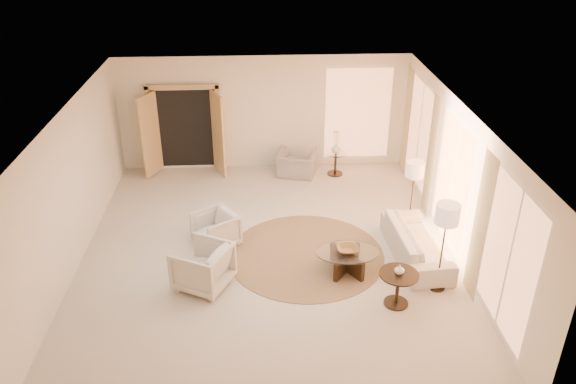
{
  "coord_description": "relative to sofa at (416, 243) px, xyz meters",
  "views": [
    {
      "loc": [
        -0.1,
        -8.96,
        5.99
      ],
      "look_at": [
        0.4,
        0.4,
        1.1
      ],
      "focal_mm": 35.0,
      "sensor_mm": 36.0,
      "label": 1
    }
  ],
  "objects": [
    {
      "name": "curtains_right",
      "position": [
        0.63,
        1.26,
        0.99
      ],
      "size": [
        0.06,
        5.2,
        2.6
      ],
      "primitive_type": null,
      "color": "tan",
      "rests_on": "room"
    },
    {
      "name": "armchair_left",
      "position": [
        -3.77,
        0.62,
        0.07
      ],
      "size": [
        0.98,
        0.99,
        0.75
      ],
      "primitive_type": "imported",
      "rotation": [
        0.0,
        0.0,
        -0.98
      ],
      "color": "beige",
      "rests_on": "room"
    },
    {
      "name": "window_back_corner",
      "position": [
        -0.47,
        4.21,
        1.04
      ],
      "size": [
        1.7,
        0.1,
        2.4
      ],
      "primitive_type": null,
      "color": "#F49961",
      "rests_on": "room"
    },
    {
      "name": "side_table",
      "position": [
        -1.05,
        3.66,
        0.04
      ],
      "size": [
        0.49,
        0.49,
        0.57
      ],
      "rotation": [
        0.0,
        0.0,
        0.12
      ],
      "color": "#2E2317",
      "rests_on": "room"
    },
    {
      "name": "windows_right",
      "position": [
        0.68,
        0.36,
        1.04
      ],
      "size": [
        0.1,
        6.4,
        2.4
      ],
      "primitive_type": null,
      "color": "#F49961",
      "rests_on": "room"
    },
    {
      "name": "end_table",
      "position": [
        -0.67,
        -1.36,
        0.11
      ],
      "size": [
        0.65,
        0.65,
        0.61
      ],
      "rotation": [
        0.0,
        0.0,
        -0.04
      ],
      "color": "black",
      "rests_on": "room"
    },
    {
      "name": "accent_chair",
      "position": [
        -2.01,
        3.66,
        0.1
      ],
      "size": [
        1.04,
        0.81,
        0.8
      ],
      "primitive_type": "imported",
      "rotation": [
        0.0,
        0.0,
        2.89
      ],
      "color": "gray",
      "rests_on": "room"
    },
    {
      "name": "bowl",
      "position": [
        -1.36,
        -0.39,
        0.16
      ],
      "size": [
        0.39,
        0.39,
        0.09
      ],
      "primitive_type": "imported",
      "rotation": [
        0.0,
        0.0,
        0.03
      ],
      "color": "brown",
      "rests_on": "coffee_table"
    },
    {
      "name": "coffee_table",
      "position": [
        -1.36,
        -0.39,
        -0.04
      ],
      "size": [
        1.17,
        1.17,
        0.42
      ],
      "rotation": [
        0.0,
        0.0,
        -0.03
      ],
      "color": "black",
      "rests_on": "room"
    },
    {
      "name": "side_vase",
      "position": [
        -1.05,
        3.66,
        0.38
      ],
      "size": [
        0.28,
        0.28,
        0.23
      ],
      "primitive_type": "imported",
      "rotation": [
        0.0,
        0.0,
        -0.27
      ],
      "color": "silver",
      "rests_on": "side_table"
    },
    {
      "name": "floor_lamp_far",
      "position": [
        0.13,
        -0.98,
        1.1
      ],
      "size": [
        0.4,
        0.4,
        1.65
      ],
      "rotation": [
        0.0,
        0.0,
        -0.23
      ],
      "color": "#2E2317",
      "rests_on": "room"
    },
    {
      "name": "room",
      "position": [
        -2.77,
        0.26,
        1.09
      ],
      "size": [
        7.04,
        8.04,
        2.83
      ],
      "color": "beige",
      "rests_on": "ground"
    },
    {
      "name": "floor_lamp_near",
      "position": [
        0.13,
        1.04,
        0.96
      ],
      "size": [
        0.36,
        0.36,
        1.49
      ],
      "rotation": [
        0.0,
        0.0,
        -0.08
      ],
      "color": "#2E2317",
      "rests_on": "room"
    },
    {
      "name": "armchair_right",
      "position": [
        -3.91,
        -0.68,
        0.13
      ],
      "size": [
        1.1,
        1.12,
        0.87
      ],
      "primitive_type": "imported",
      "rotation": [
        0.0,
        0.0,
        -2.04
      ],
      "color": "beige",
      "rests_on": "room"
    },
    {
      "name": "french_doors",
      "position": [
        -4.67,
        4.08,
        0.76
      ],
      "size": [
        1.95,
        0.66,
        2.16
      ],
      "color": "tan",
      "rests_on": "room"
    },
    {
      "name": "area_rug",
      "position": [
        -2.05,
        0.16,
        -0.3
      ],
      "size": [
        3.1,
        3.1,
        0.01
      ],
      "primitive_type": "cylinder",
      "rotation": [
        0.0,
        0.0,
        -0.05
      ],
      "color": "#49341F",
      "rests_on": "room"
    },
    {
      "name": "end_vase",
      "position": [
        -0.67,
        -1.36,
        0.39
      ],
      "size": [
        0.21,
        0.21,
        0.17
      ],
      "primitive_type": "imported",
      "rotation": [
        0.0,
        0.0,
        0.35
      ],
      "color": "silver",
      "rests_on": "end_table"
    },
    {
      "name": "sofa",
      "position": [
        0.0,
        0.0,
        0.0
      ],
      "size": [
        0.95,
        2.14,
        0.61
      ],
      "primitive_type": "imported",
      "rotation": [
        0.0,
        0.0,
        1.64
      ],
      "color": "beige",
      "rests_on": "room"
    }
  ]
}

